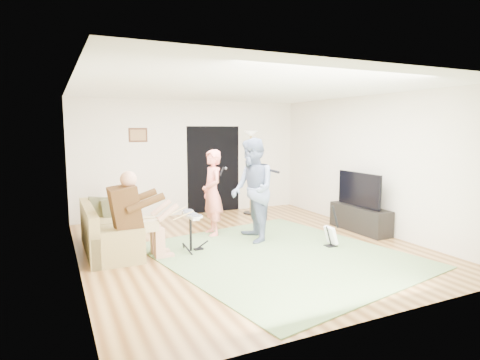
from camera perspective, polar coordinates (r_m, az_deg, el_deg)
name	(u,v)px	position (r m, az deg, el deg)	size (l,w,h in m)	color
floor	(248,246)	(7.10, 1.16, -9.41)	(6.00, 6.00, 0.00)	brown
walls	(248,170)	(6.84, 1.19, 1.49)	(5.50, 6.00, 2.70)	beige
ceiling	(249,89)	(6.83, 1.22, 12.83)	(6.00, 6.00, 0.00)	white
window_blinds	(73,163)	(6.31, -22.60, 2.26)	(2.05, 2.05, 0.00)	olive
doorway	(214,169)	(9.81, -3.78, 1.50)	(2.10, 2.10, 0.00)	black
picture_frame	(138,135)	(9.25, -14.30, 6.22)	(0.42, 0.03, 0.32)	#3F2314
area_rug	(280,255)	(6.63, 5.72, -10.60)	(3.47, 3.95, 0.02)	#5F7D4C
sofa	(105,236)	(7.14, -18.64, -7.55)	(0.79, 1.93, 0.78)	olive
drummer	(138,225)	(6.51, -14.35, -6.22)	(0.91, 0.51, 1.40)	#4B2E15
drum_kit	(191,234)	(6.78, -7.03, -7.69)	(0.37, 0.65, 0.67)	black
singer	(212,193)	(7.68, -3.96, -1.82)	(0.60, 0.39, 1.65)	#FF7F6E
microphone	(222,171)	(7.70, -2.60, 1.27)	(0.06, 0.06, 0.24)	black
guitarist	(252,190)	(7.23, 1.79, -1.44)	(0.92, 0.71, 1.89)	slate
guitar_held	(262,171)	(7.28, 3.20, 1.31)	(0.12, 0.60, 0.26)	silver
guitar_spare	(331,235)	(7.19, 12.85, -7.65)	(0.26, 0.24, 0.73)	black
torchiere_lamp	(251,157)	(9.55, 1.54, 3.25)	(0.36, 0.36, 1.99)	black
dining_chair	(118,217)	(8.27, -17.02, -5.02)	(0.46, 0.48, 0.90)	tan
tv_cabinet	(360,219)	(8.42, 16.68, -5.30)	(0.40, 1.40, 0.50)	black
television	(359,189)	(8.27, 16.58, -1.28)	(0.06, 1.14, 0.67)	black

